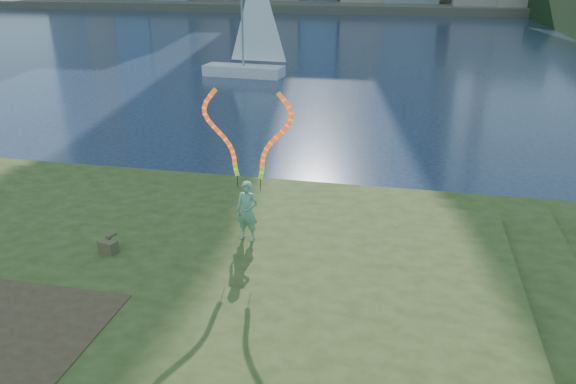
# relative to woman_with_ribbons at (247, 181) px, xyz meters

# --- Properties ---
(ground) EXTENTS (320.00, 320.00, 0.00)m
(ground) POSITION_rel_woman_with_ribbons_xyz_m (-0.98, -1.19, -2.25)
(ground) COLOR #18243C
(ground) RESTS_ON ground
(grassy_knoll) EXTENTS (20.00, 18.00, 0.80)m
(grassy_knoll) POSITION_rel_woman_with_ribbons_xyz_m (-0.98, -3.48, -1.91)
(grassy_knoll) COLOR #354318
(grassy_knoll) RESTS_ON ground
(dirt_patch) EXTENTS (3.20, 3.00, 0.02)m
(dirt_patch) POSITION_rel_woman_with_ribbons_xyz_m (-3.18, -4.39, -1.44)
(dirt_patch) COLOR #47331E
(dirt_patch) RESTS_ON grassy_knoll
(far_shore) EXTENTS (320.00, 40.00, 1.20)m
(far_shore) POSITION_rel_woman_with_ribbons_xyz_m (-0.98, 93.81, -1.65)
(far_shore) COLOR #514C3B
(far_shore) RESTS_ON ground
(woman_with_ribbons) EXTENTS (1.96, 0.47, 3.85)m
(woman_with_ribbons) POSITION_rel_woman_with_ribbons_xyz_m (0.00, 0.00, 0.00)
(woman_with_ribbons) COLOR #1D7D45
(woman_with_ribbons) RESTS_ON grassy_knoll
(canvas_bag) EXTENTS (0.45, 0.51, 0.38)m
(canvas_bag) POSITION_rel_woman_with_ribbons_xyz_m (-2.92, -1.31, -1.30)
(canvas_bag) COLOR brown
(canvas_bag) RESTS_ON grassy_knoll
(sailboat) EXTENTS (5.61, 2.13, 8.44)m
(sailboat) POSITION_rel_woman_with_ribbons_xyz_m (-6.91, 24.20, -0.80)
(sailboat) COLOR white
(sailboat) RESTS_ON ground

